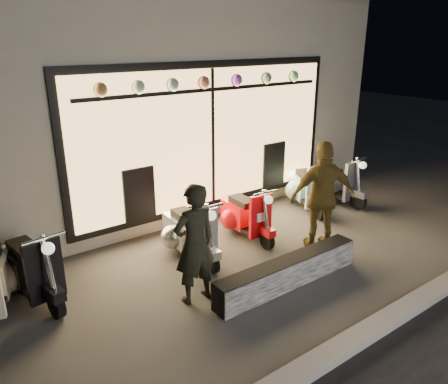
# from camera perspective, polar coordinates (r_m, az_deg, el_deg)

# --- Properties ---
(ground) EXTENTS (40.00, 40.00, 0.00)m
(ground) POSITION_cam_1_polar(r_m,az_deg,el_deg) (6.54, 2.59, -10.29)
(ground) COLOR #383533
(ground) RESTS_ON ground
(kerb) EXTENTS (40.00, 0.25, 0.12)m
(kerb) POSITION_cam_1_polar(r_m,az_deg,el_deg) (5.37, 16.80, -17.95)
(kerb) COLOR slate
(kerb) RESTS_ON ground
(shop_building) EXTENTS (10.20, 6.23, 4.20)m
(shop_building) POSITION_cam_1_polar(r_m,az_deg,el_deg) (10.10, -15.65, 12.38)
(shop_building) COLOR beige
(shop_building) RESTS_ON ground
(graffiti_barrier) EXTENTS (2.38, 0.28, 0.40)m
(graffiti_barrier) POSITION_cam_1_polar(r_m,az_deg,el_deg) (6.17, 8.34, -10.32)
(graffiti_barrier) COLOR black
(graffiti_barrier) RESTS_ON ground
(scooter_silver) EXTENTS (0.48, 1.37, 0.98)m
(scooter_silver) POSITION_cam_1_polar(r_m,az_deg,el_deg) (6.86, -4.79, -5.10)
(scooter_silver) COLOR black
(scooter_silver) RESTS_ON ground
(scooter_red) EXTENTS (0.46, 1.29, 0.92)m
(scooter_red) POSITION_cam_1_polar(r_m,az_deg,el_deg) (7.54, 2.57, -2.91)
(scooter_red) COLOR black
(scooter_red) RESTS_ON ground
(scooter_black) EXTENTS (0.59, 1.43, 1.02)m
(scooter_black) POSITION_cam_1_polar(r_m,az_deg,el_deg) (6.36, -24.15, -8.86)
(scooter_black) COLOR black
(scooter_black) RESTS_ON ground
(scooter_blue) EXTENTS (0.83, 1.36, 1.00)m
(scooter_blue) POSITION_cam_1_polar(r_m,az_deg,el_deg) (8.93, 10.76, 0.63)
(scooter_blue) COLOR black
(scooter_blue) RESTS_ON ground
(scooter_grey) EXTENTS (0.52, 1.38, 0.99)m
(scooter_grey) POSITION_cam_1_polar(r_m,az_deg,el_deg) (9.37, 13.59, 1.30)
(scooter_grey) COLOR black
(scooter_grey) RESTS_ON ground
(man) EXTENTS (0.59, 0.39, 1.60)m
(man) POSITION_cam_1_polar(r_m,az_deg,el_deg) (5.53, -3.87, -6.80)
(man) COLOR black
(man) RESTS_ON ground
(woman) EXTENTS (1.12, 0.85, 1.77)m
(woman) POSITION_cam_1_polar(r_m,az_deg,el_deg) (7.03, 12.77, -0.59)
(woman) COLOR brown
(woman) RESTS_ON ground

